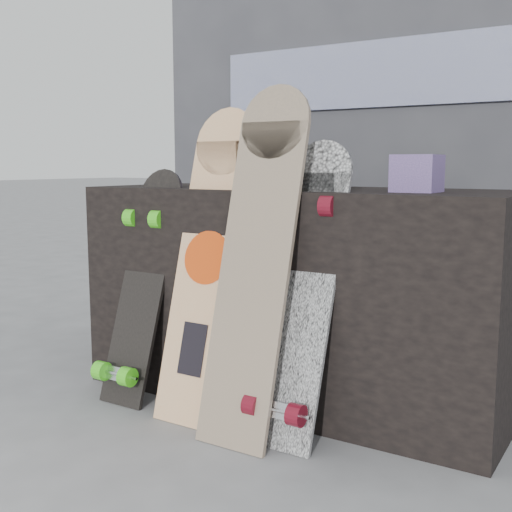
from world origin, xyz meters
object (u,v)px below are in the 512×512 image
Objects in this scene: longboard_celtic at (257,250)px; longboard_cascadia at (301,286)px; vendor_table at (296,294)px; longboard_geisha at (209,253)px; skateboard_dark at (141,282)px.

longboard_celtic is 1.19× the size of longboard_cascadia.
longboard_geisha is (-0.18, -0.31, 0.18)m from vendor_table.
longboard_cascadia reaches higher than skateboard_dark.
longboard_geisha is 0.95× the size of longboard_celtic.
skateboard_dark is at bearing -147.27° from vendor_table.
longboard_celtic is 1.32× the size of skateboard_dark.
longboard_celtic reaches higher than vendor_table.
longboard_geisha reaches higher than skateboard_dark.
skateboard_dark is at bearing 174.78° from longboard_celtic.
longboard_cascadia reaches higher than vendor_table.
longboard_celtic is (0.06, -0.37, 0.21)m from vendor_table.
vendor_table is 1.83× the size of skateboard_dark.
vendor_table is 1.65× the size of longboard_cascadia.
skateboard_dark is (-0.31, -0.01, -0.13)m from longboard_geisha.
vendor_table is 1.39× the size of longboard_celtic.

